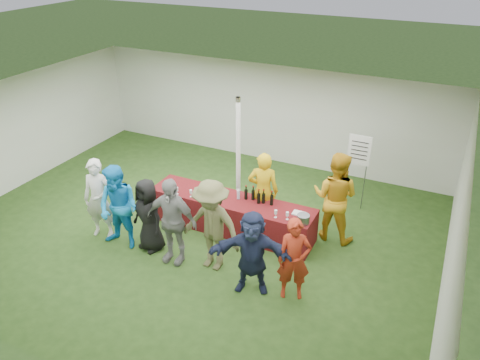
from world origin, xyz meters
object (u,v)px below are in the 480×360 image
at_px(customer_2, 149,215).
at_px(customer_4, 212,226).
at_px(customer_3, 172,221).
at_px(customer_5, 252,252).
at_px(customer_6, 294,260).
at_px(customer_1, 119,208).
at_px(staff_back, 335,197).
at_px(customer_0, 99,199).
at_px(wine_list_sign, 359,156).
at_px(serving_table, 232,214).
at_px(dump_bucket, 303,219).
at_px(staff_pourer, 263,191).

xyz_separation_m(customer_2, customer_4, (1.42, 0.01, 0.15)).
distance_m(customer_3, customer_4, 0.80).
distance_m(customer_5, customer_6, 0.73).
xyz_separation_m(customer_1, customer_5, (2.92, -0.07, -0.09)).
xyz_separation_m(staff_back, customer_4, (-1.78, -1.95, -0.05)).
distance_m(customer_2, customer_4, 1.42).
bearing_deg(staff_back, customer_0, 27.64).
distance_m(wine_list_sign, customer_4, 3.88).
bearing_deg(wine_list_sign, customer_0, -142.80).
distance_m(customer_2, customer_3, 0.66).
xyz_separation_m(serving_table, customer_4, (0.24, -1.30, 0.55)).
height_order(customer_2, customer_3, customer_3).
distance_m(dump_bucket, customer_1, 3.62).
xyz_separation_m(customer_2, customer_5, (2.35, -0.25, 0.03)).
distance_m(dump_bucket, customer_0, 4.17).
relative_size(staff_back, customer_2, 1.26).
relative_size(staff_pourer, customer_4, 0.96).
xyz_separation_m(staff_back, customer_6, (-0.12, -2.06, -0.19)).
relative_size(customer_2, customer_3, 0.87).
bearing_deg(serving_table, staff_back, 17.86).
height_order(dump_bucket, customer_6, customer_6).
distance_m(staff_pourer, customer_1, 2.96).
relative_size(customer_0, customer_2, 1.13).
height_order(serving_table, dump_bucket, dump_bucket).
bearing_deg(staff_pourer, customer_6, 110.58).
bearing_deg(customer_0, wine_list_sign, 21.83).
distance_m(customer_2, customer_5, 2.37).
height_order(customer_5, customer_6, customer_5).
distance_m(staff_pourer, customer_6, 2.22).
height_order(customer_1, customer_6, customer_1).
distance_m(wine_list_sign, customer_3, 4.43).
bearing_deg(customer_6, staff_pourer, 105.05).
relative_size(staff_pourer, customer_3, 0.99).
bearing_deg(dump_bucket, customer_2, -158.92).
bearing_deg(staff_back, customer_4, 50.63).
bearing_deg(customer_6, staff_back, 64.65).
bearing_deg(staff_back, customer_1, 32.72).
height_order(staff_pourer, customer_0, staff_pourer).
bearing_deg(staff_pourer, customer_0, 13.95).
bearing_deg(customer_0, customer_1, -27.83).
height_order(dump_bucket, customer_0, customer_0).
xyz_separation_m(dump_bucket, customer_4, (-1.41, -1.08, 0.08)).
height_order(serving_table, customer_6, customer_6).
distance_m(staff_back, customer_4, 2.64).
bearing_deg(customer_6, customer_1, 159.35).
distance_m(wine_list_sign, customer_6, 3.52).
bearing_deg(staff_back, customer_2, 34.60).
height_order(customer_0, customer_5, customer_0).
relative_size(dump_bucket, customer_0, 0.14).
distance_m(wine_list_sign, customer_5, 3.78).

